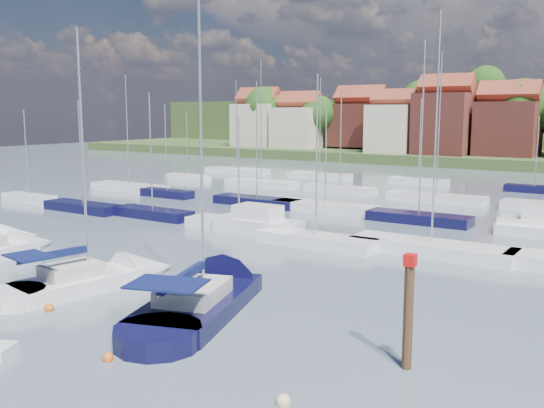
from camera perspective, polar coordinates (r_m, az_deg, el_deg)
The scene contains 10 objects.
ground at distance 62.22m, azimuth 13.37°, elevation -0.21°, with size 260.00×260.00×0.00m, color #4E5D6A.
sailboat_left at distance 43.30m, azimuth -24.18°, elevation -4.11°, with size 3.48×9.68×12.98m.
sailboat_centre at distance 34.44m, azimuth -15.77°, elevation -6.85°, with size 4.71×11.18×14.77m.
sailboat_navy at distance 30.87m, azimuth -5.50°, elevation -8.38°, with size 7.72×14.18×18.91m.
timber_piling at distance 23.23m, azimuth 12.63°, elevation -12.04°, with size 0.40×0.40×6.59m.
buoy_c at distance 31.20m, azimuth -20.23°, elevation -9.38°, with size 0.48×0.48×0.48m, color #D85914.
buoy_d at distance 24.64m, azimuth -15.16°, elevation -14.04°, with size 0.44×0.44×0.44m, color #D85914.
buoy_e at distance 31.40m, azimuth -4.88°, elevation -8.74°, with size 0.42×0.42×0.42m, color #D85914.
buoy_f at distance 20.68m, azimuth 1.08°, elevation -18.33°, with size 0.50×0.50×0.50m, color beige.
marina_field at distance 57.01m, azimuth 13.49°, elevation -0.58°, with size 79.62×41.41×15.93m.
Camera 1 is at (21.11, -17.77, 9.41)m, focal length 40.00 mm.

